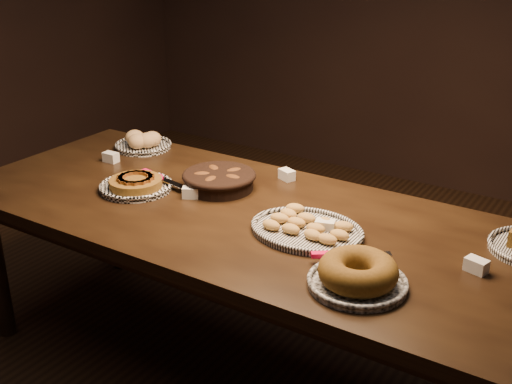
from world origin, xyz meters
The scene contains 8 objects.
ground centered at (0.00, 0.00, 0.00)m, with size 5.00×5.00×0.00m, color black.
buffet_table centered at (0.00, 0.00, 0.68)m, with size 2.40×1.00×0.75m.
apple_tart_plate centered at (-0.49, -0.06, 0.77)m, with size 0.35×0.31×0.06m.
madeleine_platter centered at (0.30, -0.03, 0.77)m, with size 0.42×0.34×0.05m.
bundt_cake_plate centered at (0.61, -0.27, 0.79)m, with size 0.35×0.38×0.10m.
croissant_basket centered at (-0.21, 0.14, 0.79)m, with size 0.38×0.38×0.08m.
bread_roll_plate centered at (-0.82, 0.35, 0.78)m, with size 0.28×0.28×0.09m.
tent_cards centered at (0.03, 0.11, 0.77)m, with size 1.79×0.45×0.04m.
Camera 1 is at (1.27, -1.87, 1.78)m, focal length 45.00 mm.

